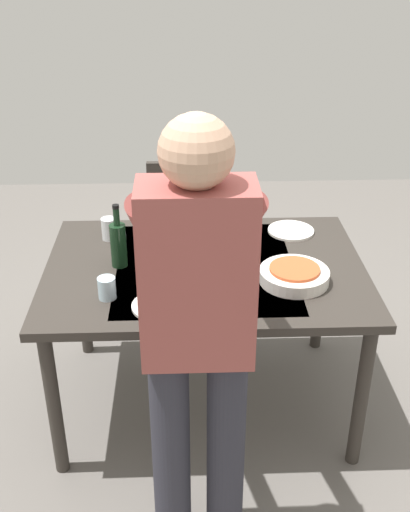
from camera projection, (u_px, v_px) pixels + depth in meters
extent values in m
plane|color=#66605B|center=(205.00, 399.00, 3.16)|extent=(6.00, 6.00, 0.00)
cube|color=#332D28|center=(205.00, 270.00, 2.81)|extent=(1.44, 1.01, 0.04)
cube|color=beige|center=(205.00, 266.00, 2.80)|extent=(0.79, 0.86, 0.00)
cylinder|color=#332D28|center=(320.00, 290.00, 3.39)|extent=(0.06, 0.06, 0.74)
cylinder|color=#332D28|center=(82.00, 295.00, 3.35)|extent=(0.06, 0.06, 0.74)
cylinder|color=#332D28|center=(361.00, 397.00, 2.63)|extent=(0.06, 0.06, 0.74)
cylinder|color=#332D28|center=(54.00, 404.00, 2.59)|extent=(0.06, 0.06, 0.74)
cube|color=black|center=(182.00, 248.00, 3.65)|extent=(0.40, 0.40, 0.04)
cube|color=#332D28|center=(181.00, 198.00, 3.70)|extent=(0.40, 0.04, 0.45)
cylinder|color=#332D28|center=(210.00, 267.00, 3.92)|extent=(0.04, 0.04, 0.43)
cylinder|color=#332D28|center=(156.00, 268.00, 3.91)|extent=(0.04, 0.04, 0.43)
cylinder|color=#332D28|center=(212.00, 295.00, 3.62)|extent=(0.04, 0.04, 0.43)
cylinder|color=#332D28|center=(154.00, 296.00, 3.61)|extent=(0.04, 0.04, 0.43)
cylinder|color=#2D2D38|center=(171.00, 452.00, 2.26)|extent=(0.14, 0.14, 0.88)
cylinder|color=#2D2D38|center=(226.00, 450.00, 2.27)|extent=(0.14, 0.14, 0.88)
cube|color=#9E4C47|center=(197.00, 276.00, 1.91)|extent=(0.36, 0.20, 0.60)
sphere|color=tan|center=(196.00, 152.00, 1.73)|extent=(0.22, 0.22, 0.22)
cylinder|color=#9E4C47|center=(144.00, 222.00, 2.08)|extent=(0.08, 0.52, 0.40)
cylinder|color=#9E4C47|center=(246.00, 221.00, 2.09)|extent=(0.08, 0.52, 0.40)
cylinder|color=black|center=(118.00, 245.00, 2.75)|extent=(0.07, 0.07, 0.20)
cylinder|color=black|center=(116.00, 217.00, 2.69)|extent=(0.03, 0.03, 0.08)
cylinder|color=black|center=(116.00, 207.00, 2.67)|extent=(0.03, 0.03, 0.02)
cylinder|color=white|center=(248.00, 310.00, 2.47)|extent=(0.06, 0.06, 0.01)
cylinder|color=white|center=(248.00, 302.00, 2.45)|extent=(0.01, 0.01, 0.07)
cone|color=white|center=(249.00, 286.00, 2.42)|extent=(0.07, 0.07, 0.07)
cylinder|color=maroon|center=(249.00, 291.00, 2.43)|extent=(0.03, 0.03, 0.03)
cylinder|color=silver|center=(107.00, 288.00, 2.54)|extent=(0.07, 0.07, 0.09)
cylinder|color=silver|center=(109.00, 229.00, 3.01)|extent=(0.07, 0.07, 0.11)
cylinder|color=white|center=(294.00, 276.00, 2.66)|extent=(0.30, 0.30, 0.05)
cylinder|color=#C6562D|center=(294.00, 271.00, 2.65)|extent=(0.22, 0.22, 0.03)
cylinder|color=white|center=(160.00, 306.00, 2.49)|extent=(0.23, 0.23, 0.01)
cylinder|color=white|center=(291.00, 231.00, 3.10)|extent=(0.23, 0.23, 0.01)
cube|color=silver|center=(152.00, 238.00, 3.04)|extent=(0.09, 0.19, 0.00)
cube|color=silver|center=(203.00, 277.00, 2.70)|extent=(0.02, 0.18, 0.00)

